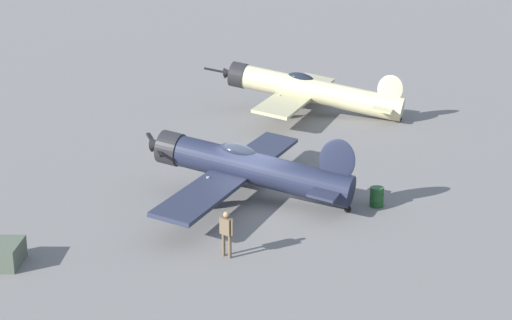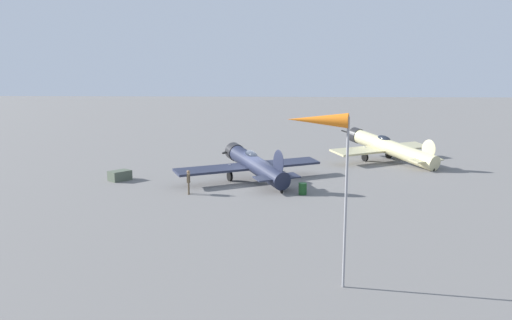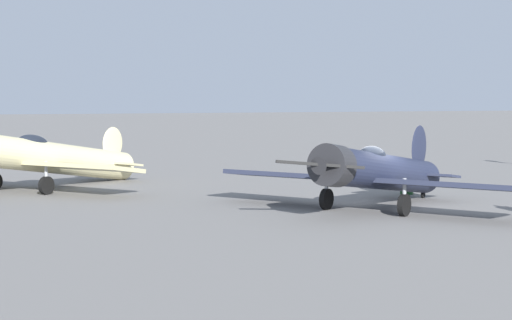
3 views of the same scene
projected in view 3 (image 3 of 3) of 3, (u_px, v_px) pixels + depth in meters
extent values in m
plane|color=slate|center=(382.00, 208.00, 31.71)|extent=(400.00, 400.00, 0.00)
cylinder|color=#1E2338|center=(382.00, 172.00, 31.61)|extent=(7.89, 5.62, 2.39)
cylinder|color=#232326|center=(332.00, 165.00, 28.28)|extent=(1.68, 1.80, 1.56)
cone|color=#232326|center=(322.00, 164.00, 27.74)|extent=(0.85, 0.84, 0.67)
cube|color=black|center=(320.00, 165.00, 27.61)|extent=(2.87, 1.13, 0.35)
ellipsoid|color=black|center=(373.00, 155.00, 30.87)|extent=(1.91, 1.58, 0.89)
cube|color=#282D42|center=(370.00, 180.00, 30.80)|extent=(7.93, 11.32, 0.39)
ellipsoid|color=#1E2338|center=(419.00, 148.00, 34.46)|extent=(1.52, 1.01, 2.02)
cube|color=#282D42|center=(417.00, 174.00, 34.37)|extent=(2.74, 3.47, 0.24)
cylinder|color=#999BA0|center=(404.00, 192.00, 29.53)|extent=(0.14, 0.14, 0.96)
cylinder|color=black|center=(404.00, 205.00, 29.56)|extent=(0.78, 0.59, 0.80)
cylinder|color=#999BA0|center=(327.00, 186.00, 31.28)|extent=(0.14, 0.14, 0.96)
cylinder|color=black|center=(326.00, 199.00, 31.31)|extent=(0.78, 0.59, 0.80)
cylinder|color=black|center=(423.00, 195.00, 35.02)|extent=(0.29, 0.23, 0.28)
cylinder|color=beige|center=(50.00, 158.00, 38.62)|extent=(9.49, 7.23, 2.95)
ellipsoid|color=black|center=(33.00, 142.00, 37.66)|extent=(1.90, 1.64, 0.92)
cube|color=#C6BC89|center=(30.00, 164.00, 37.56)|extent=(8.35, 10.71, 0.48)
ellipsoid|color=beige|center=(113.00, 143.00, 42.34)|extent=(1.48, 1.09, 1.85)
cube|color=#C6BC89|center=(110.00, 163.00, 42.25)|extent=(2.85, 3.42, 0.26)
cylinder|color=#999BA0|center=(46.00, 173.00, 36.21)|extent=(0.14, 0.14, 1.06)
cylinder|color=black|center=(46.00, 185.00, 36.25)|extent=(0.77, 0.62, 0.80)
cylinder|color=black|center=(121.00, 177.00, 43.01)|extent=(0.29, 0.24, 0.28)
cylinder|color=#19471E|center=(407.00, 185.00, 36.41)|extent=(0.58, 0.58, 0.83)
torus|color=#19471E|center=(407.00, 181.00, 36.40)|extent=(0.61, 0.61, 0.04)
torus|color=#19471E|center=(407.00, 188.00, 36.42)|extent=(0.61, 0.61, 0.04)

